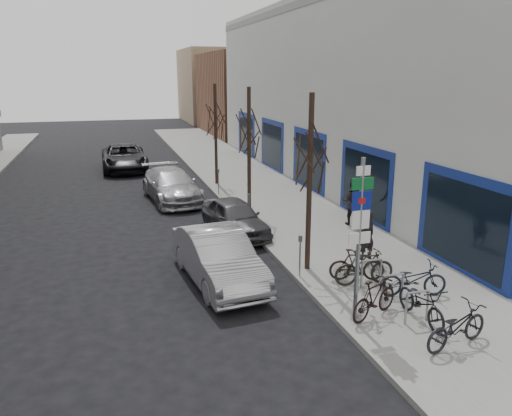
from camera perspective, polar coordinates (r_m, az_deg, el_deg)
ground at (r=12.02m, az=0.58°, el=-14.94°), size 120.00×120.00×0.00m
sidewalk_east at (r=22.14m, az=3.96°, el=-0.48°), size 5.00×70.00×0.15m
commercial_building at (r=32.83m, az=21.50°, el=12.34°), size 20.00×32.00×10.00m
brick_building_far at (r=52.50m, az=1.09°, el=12.93°), size 12.00×14.00×8.00m
tan_building_far at (r=67.03m, az=-2.54°, el=13.83°), size 13.00×12.00×9.00m
highway_sign_pole at (r=11.89m, az=11.75°, el=-2.63°), size 0.55×0.10×4.20m
bike_rack at (r=13.69m, az=15.34°, el=-8.50°), size 0.66×2.26×0.83m
tree_near at (r=14.71m, az=6.27°, el=7.56°), size 1.80×1.80×5.50m
tree_mid at (r=20.81m, az=-0.81°, el=9.85°), size 1.80×1.80×5.50m
tree_far at (r=27.10m, az=-4.68°, el=11.03°), size 1.80×1.80×5.50m
meter_front at (r=14.86m, az=5.06°, el=-5.02°), size 0.10×0.08×1.27m
meter_mid at (r=19.83m, az=-0.83°, el=0.22°), size 0.10×0.08×1.27m
meter_back at (r=25.02m, az=-4.31°, el=3.32°), size 0.10×0.08×1.27m
bike_near_left at (r=12.95m, az=18.43°, el=-9.90°), size 0.56×1.84×1.12m
bike_near_right at (r=12.84m, az=13.40°, el=-9.94°), size 1.77×1.18×1.04m
bike_mid_curb at (r=14.25m, az=17.54°, el=-7.48°), size 1.92×0.96×1.12m
bike_mid_inner at (r=14.62m, az=12.28°, el=-6.59°), size 1.84×0.67×1.09m
bike_far_curb at (r=12.08m, az=21.99°, el=-12.09°), size 1.94×0.99×1.13m
bike_far_inner at (r=14.90m, az=11.45°, el=-6.33°), size 1.70×0.94×0.99m
parked_car_front at (r=14.81m, az=-4.37°, el=-5.64°), size 2.15×4.88×1.56m
parked_car_mid at (r=19.10m, az=-2.45°, el=-1.07°), size 2.15×4.26×1.39m
parked_car_back at (r=24.58m, az=-9.62°, el=2.59°), size 2.72×5.51×1.54m
lane_car at (r=33.16m, az=-14.84°, el=5.61°), size 2.75×5.89×1.63m
pedestrian_near at (r=16.49m, az=12.53°, el=-3.04°), size 0.66×0.49×1.66m
pedestrian_far at (r=20.17m, az=10.97°, el=0.72°), size 0.84×0.80×1.89m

